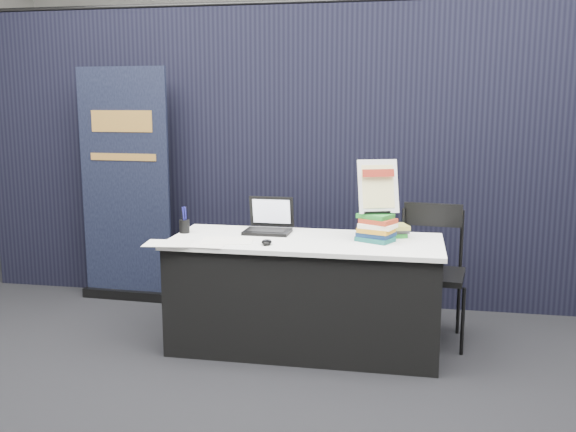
# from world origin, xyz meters

# --- Properties ---
(floor) EXTENTS (8.00, 8.00, 0.00)m
(floor) POSITION_xyz_m (0.00, 0.00, 0.00)
(floor) COLOR black
(floor) RESTS_ON ground
(wall_back) EXTENTS (8.00, 0.02, 3.50)m
(wall_back) POSITION_xyz_m (0.00, 4.00, 1.75)
(wall_back) COLOR #AEACA4
(wall_back) RESTS_ON floor
(drape_partition) EXTENTS (6.00, 0.08, 2.40)m
(drape_partition) POSITION_xyz_m (0.00, 1.60, 1.20)
(drape_partition) COLOR black
(drape_partition) RESTS_ON floor
(display_table) EXTENTS (1.80, 0.75, 0.75)m
(display_table) POSITION_xyz_m (0.00, 0.55, 0.38)
(display_table) COLOR black
(display_table) RESTS_ON floor
(laptop) EXTENTS (0.32, 0.26, 0.24)m
(laptop) POSITION_xyz_m (-0.29, 0.74, 0.81)
(laptop) COLOR black
(laptop) RESTS_ON display_table
(mouse) EXTENTS (0.08, 0.11, 0.03)m
(mouse) POSITION_xyz_m (-0.22, 0.34, 0.77)
(mouse) COLOR black
(mouse) RESTS_ON display_table
(brochure_left) EXTENTS (0.33, 0.25, 0.00)m
(brochure_left) POSITION_xyz_m (-0.84, 0.25, 0.75)
(brochure_left) COLOR silver
(brochure_left) RESTS_ON display_table
(brochure_mid) EXTENTS (0.27, 0.19, 0.00)m
(brochure_mid) POSITION_xyz_m (-0.60, 0.27, 0.75)
(brochure_mid) COLOR white
(brochure_mid) RESTS_ON display_table
(brochure_right) EXTENTS (0.37, 0.28, 0.00)m
(brochure_right) POSITION_xyz_m (-0.49, 0.41, 0.75)
(brochure_right) COLOR white
(brochure_right) RESTS_ON display_table
(pen_cup) EXTENTS (0.09, 0.09, 0.09)m
(pen_cup) POSITION_xyz_m (-0.86, 0.60, 0.80)
(pen_cup) COLOR black
(pen_cup) RESTS_ON display_table
(book_stack_tall) EXTENTS (0.27, 0.25, 0.18)m
(book_stack_tall) POSITION_xyz_m (0.47, 0.58, 0.84)
(book_stack_tall) COLOR #16544E
(book_stack_tall) RESTS_ON display_table
(book_stack_short) EXTENTS (0.23, 0.20, 0.08)m
(book_stack_short) POSITION_xyz_m (0.57, 0.74, 0.79)
(book_stack_short) COLOR #207827
(book_stack_short) RESTS_ON display_table
(info_sign) EXTENTS (0.28, 0.18, 0.36)m
(info_sign) POSITION_xyz_m (0.47, 0.61, 1.10)
(info_sign) COLOR black
(info_sign) RESTS_ON book_stack_tall
(pullup_banner) EXTENTS (0.82, 0.13, 1.93)m
(pullup_banner) POSITION_xyz_m (-1.64, 1.34, 0.86)
(pullup_banner) COLOR black
(pullup_banner) RESTS_ON floor
(stacking_chair) EXTENTS (0.48, 0.48, 0.94)m
(stacking_chair) POSITION_xyz_m (0.84, 0.85, 0.53)
(stacking_chair) COLOR black
(stacking_chair) RESTS_ON floor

